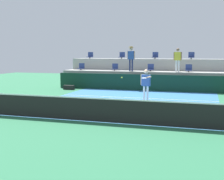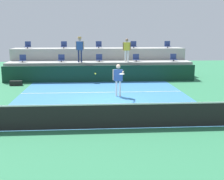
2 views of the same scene
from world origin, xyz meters
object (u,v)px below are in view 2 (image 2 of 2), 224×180
Objects in this scene: stadium_chair_upper_left at (64,45)px; spectator_leaning_on_rail at (127,48)px; tennis_ball at (95,74)px; stadium_chair_upper_right at (134,45)px; equipment_bag at (16,83)px; stadium_chair_lower_left at (61,59)px; stadium_chair_lower_right at (136,58)px; stadium_chair_upper_far_left at (28,45)px; stadium_chair_lower_far_left at (23,59)px; tennis_player at (118,77)px; stadium_chair_upper_far_right at (167,45)px; stadium_chair_lower_far_right at (174,58)px; spectator_with_hat at (80,46)px; stadium_chair_upper_center at (99,45)px; stadium_chair_lower_center at (99,59)px.

stadium_chair_upper_left is 5.03m from spectator_leaning_on_rail.
tennis_ball is (-2.30, -5.98, -0.94)m from spectator_leaning_on_rail.
stadium_chair_upper_left is 0.32× the size of spectator_leaning_on_rail.
equipment_bag is (-8.05, -4.08, -2.16)m from stadium_chair_upper_right.
stadium_chair_lower_left is 3.75m from equipment_bag.
spectator_leaning_on_rail is at bearing -152.22° from stadium_chair_lower_right.
spectator_leaning_on_rail reaches higher than equipment_bag.
stadium_chair_upper_far_left is (-2.65, 1.80, 0.85)m from stadium_chair_lower_left.
stadium_chair_lower_far_left is 8.59m from tennis_player.
stadium_chair_lower_far_left is 0.31× the size of tennis_player.
tennis_player is at bearing -44.06° from stadium_chair_lower_far_left.
stadium_chair_upper_right and stadium_chair_upper_far_right have the same top height.
stadium_chair_lower_far_left is 10.72m from stadium_chair_lower_far_right.
stadium_chair_upper_far_left reaches higher than tennis_ball.
stadium_chair_upper_right is 2.33m from spectator_leaning_on_rail.
spectator_with_hat is (-6.72, -0.38, 0.87)m from stadium_chair_lower_far_right.
stadium_chair_lower_far_left reaches higher than tennis_player.
spectator_with_hat is at bearing 99.11° from tennis_ball.
tennis_ball is 6.51m from equipment_bag.
stadium_chair_upper_left is 7.98m from stadium_chair_upper_far_right.
stadium_chair_upper_far_left reaches higher than equipment_bag.
stadium_chair_upper_right reaches higher than stadium_chair_lower_far_right.
stadium_chair_upper_right is at bearing 76.28° from tennis_player.
stadium_chair_lower_left is at bearing -34.23° from stadium_chair_upper_far_left.
spectator_leaning_on_rail is at bearing -3.02° from stadium_chair_lower_far_left.
tennis_ball is (2.23, -8.16, -1.04)m from stadium_chair_upper_left.
stadium_chair_upper_far_left is at bearing 180.00° from stadium_chair_upper_center.
stadium_chair_upper_far_left and stadium_chair_upper_center have the same top height.
spectator_with_hat is at bearing -16.17° from stadium_chair_lower_left.
stadium_chair_lower_right is 0.29× the size of spectator_with_hat.
stadium_chair_upper_center is at bearing 18.52° from stadium_chair_lower_far_left.
stadium_chair_upper_far_left reaches higher than stadium_chair_lower_left.
stadium_chair_lower_center is at bearing -161.46° from stadium_chair_upper_far_right.
equipment_bag is (-10.71, -2.28, -1.31)m from stadium_chair_lower_far_right.
tennis_player is 6.12m from spectator_with_hat.
stadium_chair_upper_left is 1.00× the size of stadium_chair_upper_far_right.
stadium_chair_lower_left is 1.00× the size of stadium_chair_upper_left.
stadium_chair_lower_far_left is 1.00× the size of stadium_chair_upper_far_left.
stadium_chair_upper_center is (-2.62, 1.80, 0.85)m from stadium_chair_lower_right.
stadium_chair_lower_center is at bearing -18.73° from stadium_chair_upper_far_left.
stadium_chair_upper_far_left and stadium_chair_upper_left have the same top height.
stadium_chair_lower_right is 7.65× the size of tennis_ball.
stadium_chair_lower_right is 6.25m from tennis_player.
stadium_chair_lower_right is 8.20m from stadium_chair_upper_far_left.
spectator_with_hat reaches higher than tennis_player.
stadium_chair_lower_left is at bearing 109.74° from tennis_ball.
stadium_chair_upper_far_left is 9.97m from tennis_player.
stadium_chair_upper_left is at bearing 56.35° from equipment_bag.
stadium_chair_upper_far_left is at bearing 161.27° from stadium_chair_lower_center.
stadium_chair_lower_far_left is 1.00× the size of stadium_chair_upper_center.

